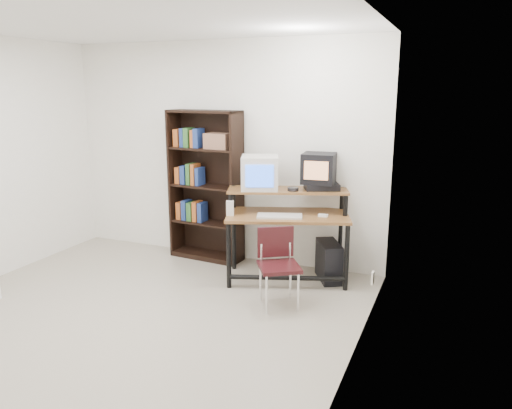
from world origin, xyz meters
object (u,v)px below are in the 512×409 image
at_px(crt_monitor, 260,173).
at_px(crt_tv, 319,168).
at_px(pc_tower, 329,261).
at_px(bookshelf, 206,184).
at_px(computer_desk, 287,217).
at_px(school_chair, 278,259).

height_order(crt_monitor, crt_tv, crt_tv).
height_order(pc_tower, bookshelf, bookshelf).
height_order(computer_desk, bookshelf, bookshelf).
xyz_separation_m(crt_tv, bookshelf, (-1.40, 0.06, -0.29)).
bearing_deg(crt_monitor, bookshelf, 139.65).
xyz_separation_m(computer_desk, crt_monitor, (-0.33, 0.01, 0.46)).
relative_size(crt_tv, pc_tower, 0.83).
xyz_separation_m(crt_monitor, pc_tower, (0.76, 0.13, -0.95)).
distance_m(crt_monitor, school_chair, 1.08).
distance_m(pc_tower, bookshelf, 1.73).
distance_m(computer_desk, school_chair, 0.72).
relative_size(crt_monitor, bookshelf, 0.28).
bearing_deg(crt_monitor, crt_tv, -0.13).
relative_size(crt_monitor, school_chair, 0.68).
bearing_deg(pc_tower, school_chair, -139.42).
bearing_deg(bookshelf, computer_desk, -9.63).
bearing_deg(school_chair, crt_tv, 49.15).
height_order(crt_monitor, bookshelf, bookshelf).
xyz_separation_m(computer_desk, crt_tv, (0.27, 0.23, 0.51)).
relative_size(computer_desk, pc_tower, 3.20).
distance_m(school_chair, bookshelf, 1.66).
bearing_deg(crt_monitor, pc_tower, -11.52).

